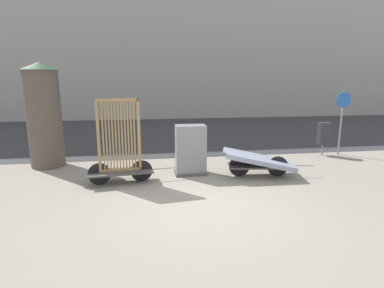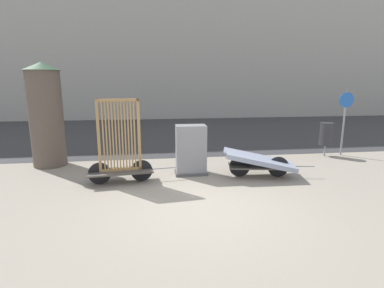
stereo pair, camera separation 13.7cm
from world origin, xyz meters
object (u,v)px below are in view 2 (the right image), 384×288
(advertising_column, at_px, (46,114))
(bike_cart_with_mattress, at_px, (259,161))
(sign_post, at_px, (345,114))
(bike_cart_with_bedframe, at_px, (120,154))
(utility_cabinet, at_px, (191,151))
(trash_bin, at_px, (326,134))

(advertising_column, bearing_deg, bike_cart_with_mattress, -18.02)
(sign_post, relative_size, advertising_column, 0.72)
(bike_cart_with_bedframe, height_order, sign_post, sign_post)
(utility_cabinet, relative_size, sign_post, 0.62)
(bike_cart_with_bedframe, bearing_deg, bike_cart_with_mattress, -6.54)
(sign_post, bearing_deg, bike_cart_with_mattress, -152.32)
(sign_post, distance_m, advertising_column, 9.83)
(bike_cart_with_mattress, height_order, utility_cabinet, utility_cabinet)
(bike_cart_with_bedframe, distance_m, advertising_column, 3.19)
(bike_cart_with_mattress, bearing_deg, trash_bin, 41.19)
(utility_cabinet, bearing_deg, trash_bin, 16.55)
(bike_cart_with_bedframe, relative_size, utility_cabinet, 1.68)
(bike_cart_with_bedframe, relative_size, trash_bin, 2.00)
(bike_cart_with_bedframe, distance_m, bike_cart_with_mattress, 3.73)
(bike_cart_with_bedframe, distance_m, trash_bin, 7.12)
(utility_cabinet, bearing_deg, bike_cart_with_bedframe, -165.07)
(sign_post, bearing_deg, bike_cart_with_bedframe, -165.24)
(trash_bin, bearing_deg, sign_post, -0.74)
(sign_post, bearing_deg, utility_cabinet, -165.29)
(bike_cart_with_mattress, bearing_deg, advertising_column, 170.88)
(trash_bin, bearing_deg, advertising_column, -180.00)
(advertising_column, bearing_deg, sign_post, -0.05)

